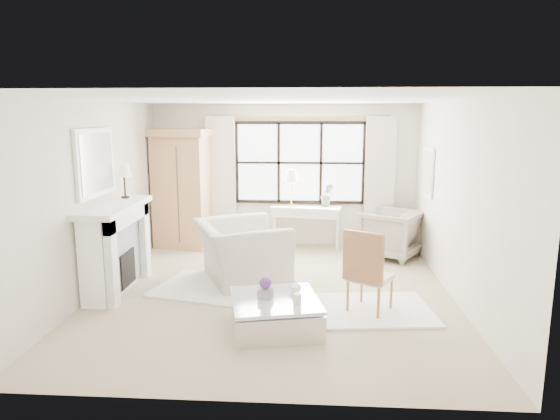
{
  "coord_description": "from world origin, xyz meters",
  "views": [
    {
      "loc": [
        0.53,
        -6.72,
        2.49
      ],
      "look_at": [
        0.09,
        0.2,
        1.17
      ],
      "focal_mm": 32.0,
      "sensor_mm": 36.0,
      "label": 1
    }
  ],
  "objects_px": {
    "console_table": "(306,227)",
    "coffee_table": "(275,314)",
    "club_armchair": "(242,252)",
    "armoire": "(182,188)"
  },
  "relations": [
    {
      "from": "armoire",
      "to": "club_armchair",
      "type": "bearing_deg",
      "value": -43.79
    },
    {
      "from": "club_armchair",
      "to": "coffee_table",
      "type": "height_order",
      "value": "club_armchair"
    },
    {
      "from": "console_table",
      "to": "club_armchair",
      "type": "relative_size",
      "value": 0.98
    },
    {
      "from": "armoire",
      "to": "coffee_table",
      "type": "bearing_deg",
      "value": -50.6
    },
    {
      "from": "console_table",
      "to": "coffee_table",
      "type": "bearing_deg",
      "value": -85.02
    },
    {
      "from": "armoire",
      "to": "coffee_table",
      "type": "height_order",
      "value": "armoire"
    },
    {
      "from": "coffee_table",
      "to": "club_armchair",
      "type": "bearing_deg",
      "value": 97.78
    },
    {
      "from": "club_armchair",
      "to": "armoire",
      "type": "bearing_deg",
      "value": 12.1
    },
    {
      "from": "armoire",
      "to": "club_armchair",
      "type": "xyz_separation_m",
      "value": [
        1.4,
        -1.94,
        -0.69
      ]
    },
    {
      "from": "console_table",
      "to": "coffee_table",
      "type": "distance_m",
      "value": 3.74
    }
  ]
}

